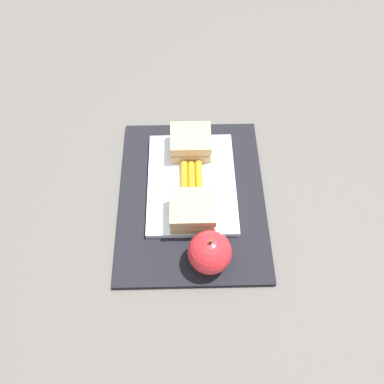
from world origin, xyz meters
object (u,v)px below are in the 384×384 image
sandwich_half_right (192,211)px  apple (210,252)px  food_tray (192,183)px  sandwich_half_left (191,142)px  carrot_sticks_bundle (192,179)px

sandwich_half_right → apple: 0.09m
food_tray → apple: 0.16m
food_tray → sandwich_half_left: 0.08m
carrot_sticks_bundle → apple: 0.16m
sandwich_half_left → carrot_sticks_bundle: sandwich_half_left is taller
sandwich_half_left → apple: apple is taller
carrot_sticks_bundle → sandwich_half_left: bearing=179.9°
sandwich_half_right → carrot_sticks_bundle: sandwich_half_right is taller
food_tray → apple: bearing=9.6°
sandwich_half_left → apple: (0.24, 0.03, 0.00)m
apple → sandwich_half_left: bearing=-173.5°
food_tray → sandwich_half_left: size_ratio=2.88×
food_tray → sandwich_half_right: sandwich_half_right is taller
sandwich_half_left → sandwich_half_right: (0.16, 0.00, 0.00)m
sandwich_half_left → apple: size_ratio=0.93×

